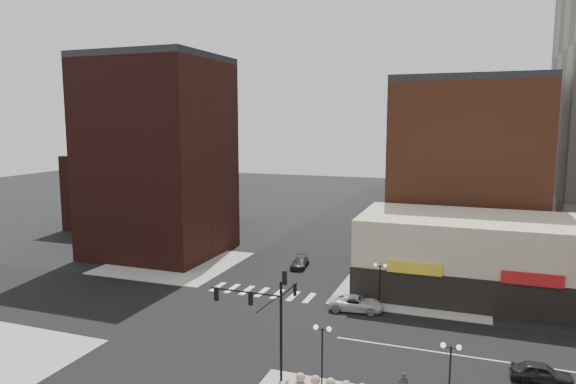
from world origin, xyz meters
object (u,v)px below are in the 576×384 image
(white_suv, at_px, (356,303))
(dark_sedan_east, at_px, (541,373))
(street_lamp_ne, at_px, (380,274))
(street_lamp_se_b, at_px, (450,359))
(dark_sedan_north, at_px, (300,263))
(traffic_signal, at_px, (270,308))
(street_lamp_se_a, at_px, (322,340))

(white_suv, relative_size, dark_sedan_east, 1.28)
(street_lamp_ne, bearing_deg, street_lamp_se_b, -66.37)
(white_suv, distance_m, dark_sedan_north, 14.93)
(traffic_signal, xyz_separation_m, street_lamp_se_b, (11.76, -0.17, -1.67))
(dark_sedan_east, bearing_deg, white_suv, 58.06)
(street_lamp_se_a, bearing_deg, street_lamp_se_b, 0.00)
(traffic_signal, distance_m, dark_sedan_north, 27.06)
(dark_sedan_east, bearing_deg, traffic_signal, 106.71)
(street_lamp_se_b, xyz_separation_m, dark_sedan_east, (5.72, 5.72, -2.62))
(street_lamp_ne, relative_size, white_suv, 0.83)
(traffic_signal, bearing_deg, dark_sedan_east, 17.63)
(white_suv, bearing_deg, street_lamp_se_a, 177.62)
(street_lamp_se_a, distance_m, dark_sedan_east, 15.09)
(white_suv, bearing_deg, traffic_signal, 162.77)
(traffic_signal, distance_m, street_lamp_ne, 16.62)
(traffic_signal, xyz_separation_m, dark_sedan_north, (-6.55, 25.89, -4.35))
(traffic_signal, bearing_deg, street_lamp_se_b, -0.82)
(street_lamp_se_b, height_order, white_suv, street_lamp_se_b)
(dark_sedan_east, xyz_separation_m, dark_sedan_north, (-24.03, 20.34, -0.06))
(street_lamp_se_b, relative_size, street_lamp_ne, 1.00)
(street_lamp_se_a, distance_m, white_suv, 14.76)
(white_suv, xyz_separation_m, dark_sedan_east, (14.59, -8.78, -0.03))
(street_lamp_ne, distance_m, dark_sedan_east, 16.56)
(traffic_signal, xyz_separation_m, street_lamp_ne, (4.76, 15.83, -1.67))
(street_lamp_ne, xyz_separation_m, white_suv, (-1.88, -1.50, -2.60))
(street_lamp_se_b, distance_m, dark_sedan_north, 31.97)
(dark_sedan_east, relative_size, dark_sedan_north, 0.93)
(street_lamp_se_a, height_order, street_lamp_se_b, same)
(traffic_signal, bearing_deg, street_lamp_ne, 73.25)
(white_suv, bearing_deg, street_lamp_ne, -57.18)
(street_lamp_se_b, bearing_deg, street_lamp_se_a, 180.00)
(white_suv, height_order, dark_sedan_east, white_suv)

